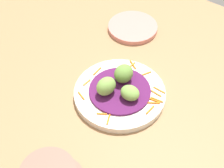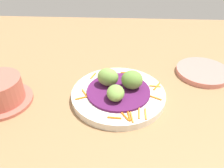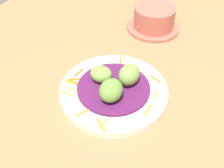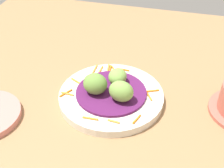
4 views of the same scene
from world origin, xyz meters
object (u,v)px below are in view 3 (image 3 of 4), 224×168
at_px(main_plate, 114,92).
at_px(guac_scoop_left, 111,90).
at_px(guac_scoop_center, 129,75).
at_px(guac_scoop_right, 101,74).
at_px(terracotta_bowl, 154,19).

bearing_deg(main_plate, guac_scoop_left, -69.57).
distance_m(guac_scoop_center, guac_scoop_right, 0.06).
bearing_deg(guac_scoop_center, guac_scoop_left, -99.57).
bearing_deg(guac_scoop_right, guac_scoop_center, 20.43).
height_order(guac_scoop_center, terracotta_bowl, guac_scoop_center).
height_order(guac_scoop_center, guac_scoop_right, guac_scoop_center).
xyz_separation_m(main_plate, guac_scoop_center, (0.02, 0.03, 0.04)).
bearing_deg(main_plate, terracotta_bowl, 96.19).
xyz_separation_m(guac_scoop_left, terracotta_bowl, (-0.04, 0.32, -0.02)).
bearing_deg(guac_scoop_left, guac_scoop_right, 140.43).
bearing_deg(terracotta_bowl, guac_scoop_left, -82.29).
relative_size(guac_scoop_left, guac_scoop_right, 1.09).
bearing_deg(guac_scoop_left, guac_scoop_center, 80.43).
height_order(guac_scoop_right, terracotta_bowl, terracotta_bowl).
height_order(main_plate, guac_scoop_right, guac_scoop_right).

